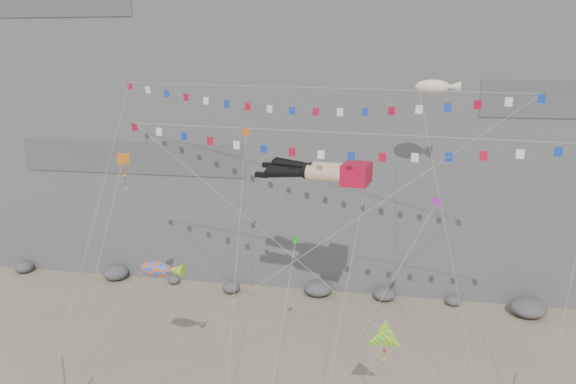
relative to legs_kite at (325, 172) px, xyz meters
name	(u,v)px	position (x,y,z in m)	size (l,w,h in m)	color
cliff	(339,20)	(-1.61, 25.24, 11.21)	(80.00, 28.00, 50.00)	slate
talus_boulders	(318,289)	(-1.61, 10.24, -13.19)	(60.00, 3.00, 1.20)	#5D5D61
legs_kite	(325,172)	(0.00, 0.00, 0.00)	(8.10, 16.01, 19.55)	#B30B28
flag_banner_upper	(304,88)	(-1.88, 2.45, 5.46)	(29.91, 18.18, 27.48)	#B30B28
flag_banner_lower	(337,133)	(0.96, -2.18, 2.99)	(29.18, 9.06, 21.65)	#B30B28
harlequin_kite	(123,160)	(-13.46, -2.51, 0.80)	(2.26, 8.75, 16.63)	red
fish_windsock	(156,269)	(-9.95, -6.08, -5.41)	(7.67, 5.94, 11.44)	#FF570D
delta_kite	(385,339)	(4.46, -8.58, -7.49)	(4.59, 5.87, 9.05)	yellow
blimp_windsock	(433,87)	(7.14, 5.07, 5.43)	(5.21, 14.92, 24.12)	#FBE8CE
small_kite_a	(246,137)	(-5.54, 0.17, 2.19)	(2.28, 13.65, 20.85)	#D85A12
small_kite_b	(435,206)	(7.34, -0.68, -1.88)	(8.84, 13.39, 19.38)	purple
small_kite_c	(295,244)	(-1.36, -4.12, -3.86)	(1.03, 9.58, 13.51)	green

